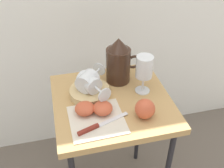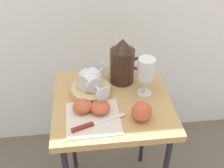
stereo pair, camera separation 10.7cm
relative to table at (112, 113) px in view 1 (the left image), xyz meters
The scene contains 11 objects.
table is the anchor object (origin of this frame).
linen_napkin 0.16m from the table, 128.83° to the right, with size 0.21×0.20×0.00m, color beige.
basket_tray 0.14m from the table, 151.10° to the left, with size 0.17×0.17×0.04m, color tan.
pitcher 0.22m from the table, 64.74° to the left, with size 0.16×0.11×0.21m.
wine_glass_upright 0.24m from the table, ahead, with size 0.07×0.07×0.17m.
wine_glass_tipped_near 0.18m from the table, 148.44° to the left, with size 0.14×0.15×0.08m.
wine_glass_tipped_far 0.18m from the table, 153.61° to the left, with size 0.12×0.17×0.07m.
apple_half_left 0.17m from the table, 154.31° to the right, with size 0.08×0.08×0.04m, color #C15133.
apple_half_right 0.14m from the table, 126.82° to the right, with size 0.08×0.08×0.04m, color #C15133.
apple_whole 0.20m from the table, 53.03° to the right, with size 0.08×0.08×0.08m, color #C15133.
knife 0.20m from the table, 123.12° to the right, with size 0.21×0.08×0.01m.
Camera 1 is at (-0.20, -0.84, 1.41)m, focal length 42.75 mm.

